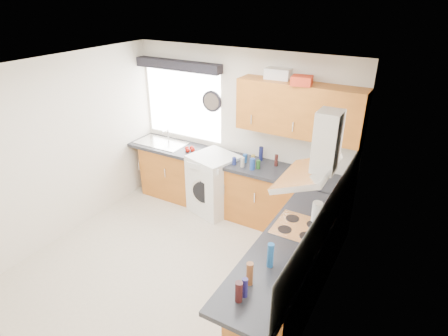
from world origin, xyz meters
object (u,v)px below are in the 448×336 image
Objects in this scene: upper_cabinets at (299,110)px; washing_machine at (214,184)px; extractor_hood at (317,158)px; oven at (295,263)px.

upper_cabinets reaches higher than washing_machine.
upper_cabinets is 1.79× the size of washing_machine.
washing_machine is at bearing 149.22° from extractor_hood.
extractor_hood is at bearing -14.89° from washing_machine.
extractor_hood is 2.51m from washing_machine.
washing_machine is (-1.85, 1.10, -1.29)m from extractor_hood.
washing_machine is at bearing -169.35° from upper_cabinets.
oven is 0.89× the size of washing_machine.
upper_cabinets is at bearing 26.54° from washing_machine.
oven is 2.06m from washing_machine.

